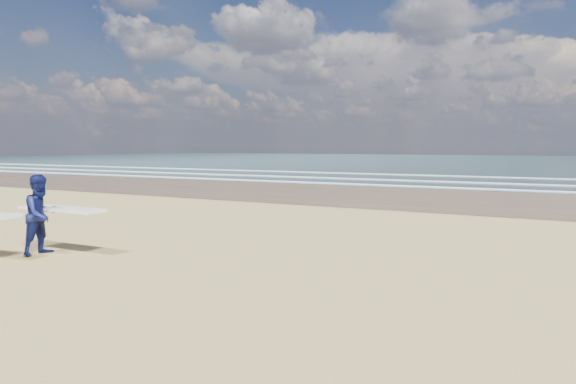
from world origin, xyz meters
The scene contains 1 object.
surfer_far centered at (0.97, 1.26, 0.87)m, with size 2.21×1.07×1.73m.
Camera 1 is at (10.80, -5.97, 2.35)m, focal length 32.00 mm.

